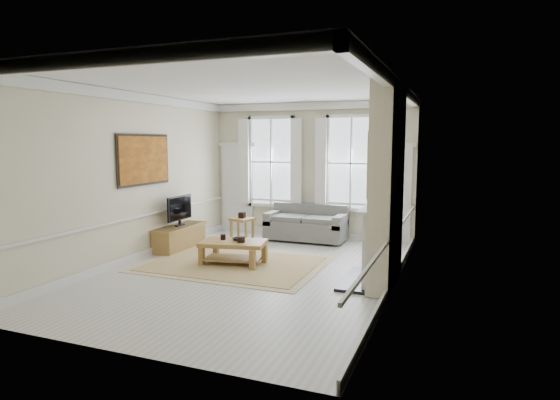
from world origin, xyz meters
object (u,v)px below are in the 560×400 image
at_px(side_table, 242,222).
at_px(coffee_table, 233,245).
at_px(sofa, 307,226).
at_px(tv_stand, 180,237).

distance_m(side_table, coffee_table, 2.17).
height_order(sofa, coffee_table, sofa).
bearing_deg(side_table, sofa, 25.80).
bearing_deg(side_table, tv_stand, -128.60).
relative_size(sofa, coffee_table, 1.40).
xyz_separation_m(side_table, tv_stand, (-0.98, -1.23, -0.20)).
height_order(sofa, side_table, sofa).
bearing_deg(coffee_table, sofa, 65.32).
height_order(side_table, coffee_table, side_table).
distance_m(coffee_table, tv_stand, 1.94).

